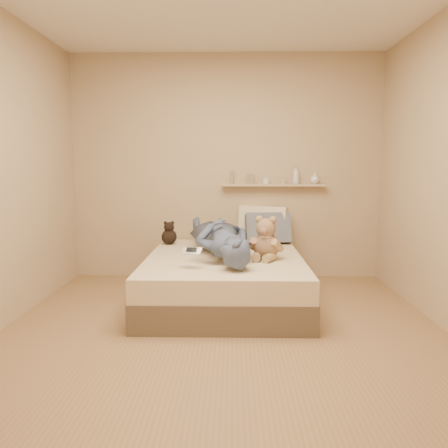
{
  "coord_description": "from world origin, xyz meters",
  "views": [
    {
      "loc": [
        0.08,
        -3.25,
        1.32
      ],
      "look_at": [
        0.0,
        0.65,
        0.8
      ],
      "focal_mm": 35.0,
      "sensor_mm": 36.0,
      "label": 1
    }
  ],
  "objects_px": {
    "pillow_cream": "(263,224)",
    "wall_shelf": "(273,185)",
    "game_console": "(192,251)",
    "bed": "(225,278)",
    "pillow_grey": "(268,228)",
    "dark_plush": "(169,234)",
    "person": "(220,237)",
    "teddy_bear": "(266,241)"
  },
  "relations": [
    {
      "from": "pillow_cream",
      "to": "wall_shelf",
      "type": "height_order",
      "value": "wall_shelf"
    },
    {
      "from": "game_console",
      "to": "pillow_cream",
      "type": "xyz_separation_m",
      "value": [
        0.7,
        1.36,
        0.05
      ]
    },
    {
      "from": "pillow_cream",
      "to": "bed",
      "type": "bearing_deg",
      "value": -117.28
    },
    {
      "from": "game_console",
      "to": "pillow_grey",
      "type": "bearing_deg",
      "value": 58.58
    },
    {
      "from": "dark_plush",
      "to": "wall_shelf",
      "type": "relative_size",
      "value": 0.22
    },
    {
      "from": "person",
      "to": "wall_shelf",
      "type": "relative_size",
      "value": 1.28
    },
    {
      "from": "game_console",
      "to": "dark_plush",
      "type": "relative_size",
      "value": 0.7
    },
    {
      "from": "game_console",
      "to": "pillow_grey",
      "type": "xyz_separation_m",
      "value": [
        0.75,
        1.22,
        0.02
      ]
    },
    {
      "from": "teddy_bear",
      "to": "pillow_cream",
      "type": "relative_size",
      "value": 0.75
    },
    {
      "from": "bed",
      "to": "pillow_grey",
      "type": "distance_m",
      "value": 0.93
    },
    {
      "from": "dark_plush",
      "to": "wall_shelf",
      "type": "distance_m",
      "value": 1.33
    },
    {
      "from": "teddy_bear",
      "to": "pillow_grey",
      "type": "height_order",
      "value": "teddy_bear"
    },
    {
      "from": "pillow_cream",
      "to": "person",
      "type": "relative_size",
      "value": 0.36
    },
    {
      "from": "bed",
      "to": "pillow_grey",
      "type": "bearing_deg",
      "value": 55.39
    },
    {
      "from": "bed",
      "to": "pillow_cream",
      "type": "xyz_separation_m",
      "value": [
        0.43,
        0.83,
        0.43
      ]
    },
    {
      "from": "person",
      "to": "pillow_grey",
      "type": "bearing_deg",
      "value": -140.28
    },
    {
      "from": "bed",
      "to": "game_console",
      "type": "bearing_deg",
      "value": -116.92
    },
    {
      "from": "teddy_bear",
      "to": "pillow_cream",
      "type": "height_order",
      "value": "same"
    },
    {
      "from": "pillow_cream",
      "to": "teddy_bear",
      "type": "bearing_deg",
      "value": -92.28
    },
    {
      "from": "teddy_bear",
      "to": "pillow_grey",
      "type": "relative_size",
      "value": 0.83
    },
    {
      "from": "pillow_cream",
      "to": "person",
      "type": "distance_m",
      "value": 0.94
    },
    {
      "from": "teddy_bear",
      "to": "dark_plush",
      "type": "distance_m",
      "value": 1.28
    },
    {
      "from": "wall_shelf",
      "to": "bed",
      "type": "bearing_deg",
      "value": -121.18
    },
    {
      "from": "bed",
      "to": "game_console",
      "type": "xyz_separation_m",
      "value": [
        -0.27,
        -0.53,
        0.38
      ]
    },
    {
      "from": "pillow_grey",
      "to": "teddy_bear",
      "type": "bearing_deg",
      "value": -95.9
    },
    {
      "from": "teddy_bear",
      "to": "person",
      "type": "height_order",
      "value": "teddy_bear"
    },
    {
      "from": "game_console",
      "to": "pillow_cream",
      "type": "distance_m",
      "value": 1.53
    },
    {
      "from": "game_console",
      "to": "person",
      "type": "relative_size",
      "value": 0.12
    },
    {
      "from": "wall_shelf",
      "to": "pillow_cream",
      "type": "bearing_deg",
      "value": -147.08
    },
    {
      "from": "dark_plush",
      "to": "teddy_bear",
      "type": "bearing_deg",
      "value": -36.86
    },
    {
      "from": "teddy_bear",
      "to": "person",
      "type": "bearing_deg",
      "value": 158.07
    },
    {
      "from": "teddy_bear",
      "to": "game_console",
      "type": "bearing_deg",
      "value": -150.29
    },
    {
      "from": "bed",
      "to": "wall_shelf",
      "type": "distance_m",
      "value": 1.38
    },
    {
      "from": "pillow_grey",
      "to": "person",
      "type": "height_order",
      "value": "person"
    },
    {
      "from": "bed",
      "to": "pillow_grey",
      "type": "height_order",
      "value": "pillow_grey"
    },
    {
      "from": "dark_plush",
      "to": "pillow_cream",
      "type": "xyz_separation_m",
      "value": [
        1.06,
        0.22,
        0.09
      ]
    },
    {
      "from": "pillow_grey",
      "to": "game_console",
      "type": "bearing_deg",
      "value": -121.42
    },
    {
      "from": "person",
      "to": "dark_plush",
      "type": "bearing_deg",
      "value": -57.64
    },
    {
      "from": "pillow_grey",
      "to": "dark_plush",
      "type": "bearing_deg",
      "value": -175.81
    },
    {
      "from": "bed",
      "to": "pillow_grey",
      "type": "relative_size",
      "value": 3.8
    },
    {
      "from": "dark_plush",
      "to": "pillow_cream",
      "type": "bearing_deg",
      "value": 11.8
    },
    {
      "from": "game_console",
      "to": "wall_shelf",
      "type": "xyz_separation_m",
      "value": [
        0.82,
        1.44,
        0.5
      ]
    }
  ]
}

